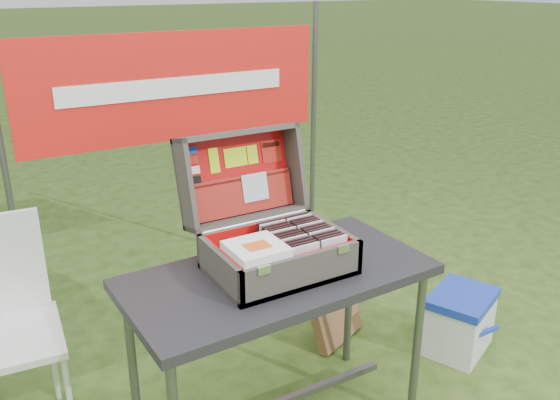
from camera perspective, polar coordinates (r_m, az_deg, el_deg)
table at (r=2.52m, az=-0.16°, el=-14.50°), size 1.21×0.63×0.75m
table_top at (r=2.33m, az=-0.17°, el=-7.35°), size 1.21×0.63×0.04m
table_leg_fr at (r=2.65m, az=13.03°, el=-13.67°), size 0.04×0.04×0.71m
table_leg_bl at (r=2.54m, az=-13.98°, el=-15.31°), size 0.04×0.04×0.71m
table_leg_br at (r=2.95m, az=6.65°, el=-9.35°), size 0.04×0.04×0.71m
suitcase at (r=2.28m, az=-0.89°, el=-0.75°), size 0.52×0.53×0.49m
suitcase_base_bottom at (r=2.32m, az=-0.12°, el=-6.58°), size 0.52×0.37×0.02m
suitcase_base_wall_front at (r=2.16m, az=2.25°, el=-7.01°), size 0.52×0.02×0.14m
suitcase_base_wall_back at (r=2.44m, az=-2.22°, el=-3.68°), size 0.52×0.02×0.14m
suitcase_base_wall_left at (r=2.20m, az=-5.84°, el=-6.67°), size 0.02×0.37×0.14m
suitcase_base_wall_right at (r=2.42m, az=5.04°, el=-3.92°), size 0.02×0.37×0.14m
suitcase_liner_floor at (r=2.32m, az=-0.12°, el=-6.29°), size 0.48×0.33×0.01m
suitcase_latch_left at (r=2.05m, az=-1.57°, el=-6.75°), size 0.05×0.01×0.03m
suitcase_latch_right at (r=2.22m, az=6.11°, el=-4.69°), size 0.05×0.01×0.03m
suitcase_hinge at (r=2.42m, az=-2.36°, el=-2.08°), size 0.47×0.02×0.02m
suitcase_lid_back at (r=2.51m, az=-4.25°, el=2.41°), size 0.52×0.11×0.37m
suitcase_lid_rim_far at (r=2.44m, az=-4.20°, el=6.45°), size 0.52×0.14×0.05m
suitcase_lid_rim_near at (r=2.48m, az=-3.13°, el=-1.68°), size 0.52×0.14×0.05m
suitcase_lid_rim_left at (r=2.36m, az=-9.11°, el=1.36°), size 0.02×0.23×0.40m
suitcase_lid_rim_right at (r=2.57m, az=1.35°, el=3.25°), size 0.02×0.23×0.40m
suitcase_lid_liner at (r=2.50m, az=-4.12°, el=2.40°), size 0.48×0.08×0.32m
suitcase_liner_wall_front at (r=2.17m, az=2.07°, el=-6.63°), size 0.48×0.01×0.12m
suitcase_liner_wall_back at (r=2.42m, az=-2.07°, el=-3.57°), size 0.48×0.01×0.12m
suitcase_liner_wall_left at (r=2.20m, az=-5.54°, el=-6.36°), size 0.01×0.33×0.12m
suitcase_liner_wall_right at (r=2.41m, az=4.79°, el=-3.76°), size 0.01×0.33×0.12m
suitcase_lid_pocket at (r=2.49m, az=-3.67°, el=0.41°), size 0.46×0.07×0.15m
suitcase_pocket_edge at (r=2.48m, az=-3.84°, el=2.11°), size 0.45×0.02×0.02m
suitcase_pocket_cd at (r=2.49m, az=-2.43°, el=1.24°), size 0.12×0.04×0.12m
lid_sticker_cc_a at (r=2.41m, az=-8.57°, el=4.74°), size 0.05×0.01×0.03m
lid_sticker_cc_b at (r=2.41m, az=-8.44°, el=3.80°), size 0.05×0.01×0.03m
lid_sticker_cc_c at (r=2.41m, az=-8.30°, el=2.86°), size 0.05×0.01×0.03m
lid_sticker_cc_d at (r=2.42m, az=-8.17°, el=1.92°), size 0.05×0.01×0.03m
lid_card_neon_tall at (r=2.44m, az=-6.36°, el=3.79°), size 0.04×0.03×0.10m
lid_card_neon_main at (r=2.48m, az=-4.29°, el=4.13°), size 0.10×0.02×0.08m
lid_card_neon_small at (r=2.52m, az=-2.67°, el=4.40°), size 0.05×0.02×0.08m
lid_sticker_band at (r=2.56m, az=-0.81°, el=4.70°), size 0.09×0.03×0.09m
lid_sticker_band_bar at (r=2.56m, az=-0.90°, el=5.36°), size 0.08×0.01×0.02m
cd_left_0 at (r=2.20m, az=2.49°, el=-5.91°), size 0.12×0.01×0.13m
cd_left_1 at (r=2.21m, az=2.20°, el=-5.71°), size 0.12×0.01×0.13m
cd_left_2 at (r=2.23m, az=1.92°, el=-5.51°), size 0.12×0.01×0.13m
cd_left_3 at (r=2.24m, az=1.63°, el=-5.31°), size 0.12×0.01×0.13m
cd_left_4 at (r=2.26m, az=1.36°, el=-5.11°), size 0.12×0.01×0.13m
cd_left_5 at (r=2.27m, az=1.08°, el=-4.92°), size 0.12×0.01×0.13m
cd_left_6 at (r=2.29m, az=0.82°, el=-4.73°), size 0.12×0.01×0.13m
cd_left_7 at (r=2.30m, az=0.55°, el=-4.54°), size 0.12×0.01×0.13m
cd_left_8 at (r=2.32m, az=0.29°, el=-4.35°), size 0.12×0.01×0.13m
cd_left_9 at (r=2.34m, az=0.03°, el=-4.17°), size 0.12×0.01×0.13m
cd_left_10 at (r=2.35m, az=-0.22°, el=-3.98°), size 0.12×0.01×0.13m
cd_left_11 at (r=2.37m, az=-0.47°, el=-3.80°), size 0.12×0.01×0.13m
cd_left_12 at (r=2.39m, az=-0.72°, el=-3.63°), size 0.12×0.01×0.13m
cd_left_13 at (r=2.40m, az=-0.96°, el=-3.45°), size 0.12×0.01×0.13m
cd_right_0 at (r=2.26m, az=5.20°, el=-5.17°), size 0.12×0.01×0.13m
cd_right_1 at (r=2.27m, az=4.90°, el=-4.98°), size 0.12×0.01×0.13m
cd_right_2 at (r=2.29m, az=4.60°, el=-4.79°), size 0.12×0.01×0.13m
cd_right_3 at (r=2.30m, az=4.31°, el=-4.60°), size 0.12×0.01×0.13m
cd_right_4 at (r=2.32m, az=4.02°, el=-4.41°), size 0.12×0.01×0.13m
cd_right_5 at (r=2.34m, az=3.74°, el=-4.23°), size 0.12×0.01×0.13m
cd_right_6 at (r=2.35m, az=3.46°, el=-4.05°), size 0.12×0.01×0.13m
cd_right_7 at (r=2.37m, az=3.18°, el=-3.87°), size 0.12×0.01×0.13m
cd_right_8 at (r=2.38m, az=2.91°, el=-3.69°), size 0.12×0.01×0.13m
cd_right_9 at (r=2.40m, az=2.64°, el=-3.52°), size 0.12×0.01×0.13m
cd_right_10 at (r=2.41m, az=2.37°, el=-3.35°), size 0.12×0.01×0.13m
cd_right_11 at (r=2.43m, az=2.11°, el=-3.18°), size 0.12×0.01×0.13m
cd_right_12 at (r=2.45m, az=1.85°, el=-3.01°), size 0.12×0.01×0.13m
cd_right_13 at (r=2.46m, az=1.60°, el=-2.85°), size 0.12×0.01×0.13m
songbook_0 at (r=2.15m, az=-2.31°, el=-5.01°), size 0.20×0.20×0.00m
songbook_1 at (r=2.15m, az=-2.31°, el=-4.89°), size 0.20×0.20×0.00m
songbook_2 at (r=2.15m, az=-2.32°, el=-4.77°), size 0.20×0.20×0.00m
songbook_3 at (r=2.15m, az=-2.32°, el=-4.65°), size 0.20×0.20×0.00m
songbook_4 at (r=2.14m, az=-2.32°, el=-4.53°), size 0.20×0.20×0.00m
songbook_5 at (r=2.14m, az=-2.32°, el=-4.41°), size 0.20×0.20×0.00m
songbook_graphic at (r=2.13m, az=-2.20°, el=-4.41°), size 0.09×0.07×0.00m
cooler at (r=3.25m, az=16.88°, el=-11.12°), size 0.45×0.40×0.32m
cooler_body at (r=3.26m, az=16.84°, el=-11.45°), size 0.43×0.38×0.28m
cooler_lid at (r=3.18m, az=17.14°, el=-8.97°), size 0.45×0.40×0.04m
cooler_handle at (r=3.16m, az=18.89°, el=-12.05°), size 0.22×0.02×0.02m
chair at (r=2.64m, az=-24.91°, el=-12.37°), size 0.46×0.50×0.94m
chair_seat at (r=2.63m, az=-24.94°, el=-12.18°), size 0.46×0.46×0.03m
chair_leg_br at (r=2.92m, az=-21.07°, el=-13.70°), size 0.02×0.02×0.48m
chair_upright_right at (r=2.72m, az=-22.39°, el=-5.33°), size 0.02×0.02×0.45m
cardboard_box at (r=3.19m, az=5.20°, el=-10.28°), size 0.39×0.29×0.37m
banner_post_left at (r=3.05m, az=-24.56°, el=0.12°), size 0.03×0.03×1.70m
banner_post_right at (r=3.60m, az=3.18°, el=4.94°), size 0.03×0.03×1.70m
banner at (r=3.11m, az=-9.98°, el=10.68°), size 1.60×0.02×0.55m
banner_text at (r=3.10m, az=-9.90°, el=10.65°), size 1.20×0.00×0.10m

